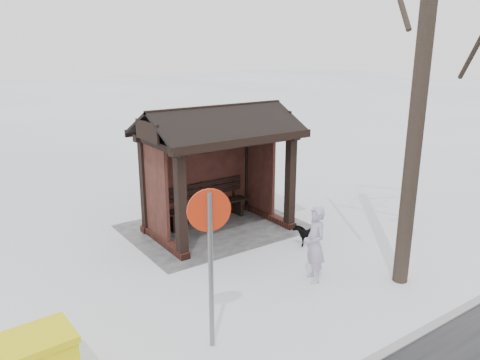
# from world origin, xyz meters

# --- Properties ---
(ground) EXTENTS (120.00, 120.00, 0.00)m
(ground) POSITION_xyz_m (0.00, 0.00, 0.00)
(ground) COLOR white
(ground) RESTS_ON ground
(kerb) EXTENTS (120.00, 0.15, 0.06)m
(kerb) POSITION_xyz_m (0.00, 5.50, 0.01)
(kerb) COLOR gray
(kerb) RESTS_ON ground
(trampled_patch) EXTENTS (4.20, 3.20, 0.02)m
(trampled_patch) POSITION_xyz_m (0.00, -0.20, 0.01)
(trampled_patch) COLOR gray
(trampled_patch) RESTS_ON ground
(bus_shelter) EXTENTS (3.60, 2.40, 3.09)m
(bus_shelter) POSITION_xyz_m (0.00, -0.16, 2.17)
(bus_shelter) COLOR #331612
(bus_shelter) RESTS_ON ground
(pedestrian) EXTENTS (0.53, 0.64, 1.51)m
(pedestrian) POSITION_xyz_m (-0.13, 3.22, 0.75)
(pedestrian) COLOR #ADA3BF
(pedestrian) RESTS_ON ground
(dog) EXTENTS (0.61, 0.28, 0.52)m
(dog) POSITION_xyz_m (-1.19, 1.86, 0.26)
(dog) COLOR black
(dog) RESTS_ON ground
(road_sign) EXTENTS (0.62, 0.23, 2.50)m
(road_sign) POSITION_xyz_m (2.57, 3.83, 1.79)
(road_sign) COLOR slate
(road_sign) RESTS_ON ground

